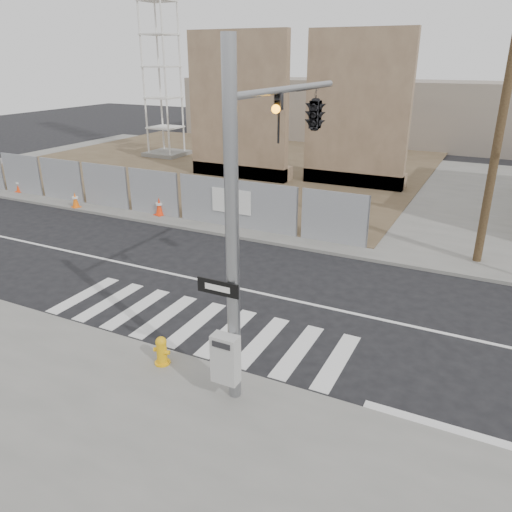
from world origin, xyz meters
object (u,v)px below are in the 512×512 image
at_px(signal_pole, 291,152).
at_px(fire_hydrant, 162,350).
at_px(traffic_cone_b, 75,200).
at_px(traffic_cone_c, 159,207).
at_px(crane_tower, 158,19).
at_px(traffic_cone_a, 19,185).
at_px(traffic_cone_d, 253,220).

distance_m(signal_pole, fire_hydrant, 5.40).
xyz_separation_m(fire_hydrant, traffic_cone_b, (-11.46, 8.77, 0.01)).
bearing_deg(traffic_cone_c, crane_tower, 124.56).
height_order(fire_hydrant, traffic_cone_a, traffic_cone_a).
distance_m(traffic_cone_c, traffic_cone_d, 4.56).
relative_size(crane_tower, traffic_cone_c, 22.74).
xyz_separation_m(traffic_cone_b, traffic_cone_d, (8.86, 1.03, -0.02)).
height_order(traffic_cone_a, traffic_cone_d, traffic_cone_a).
height_order(signal_pole, traffic_cone_b, signal_pole).
relative_size(signal_pole, traffic_cone_a, 9.52).
height_order(signal_pole, traffic_cone_d, signal_pole).
xyz_separation_m(signal_pole, fire_hydrant, (-2.06, -2.50, -4.32)).
bearing_deg(signal_pole, traffic_cone_c, 142.70).
bearing_deg(traffic_cone_c, traffic_cone_a, 179.39).
distance_m(traffic_cone_a, traffic_cone_b, 4.90).
distance_m(crane_tower, traffic_cone_b, 15.88).
height_order(traffic_cone_b, traffic_cone_d, traffic_cone_b).
bearing_deg(signal_pole, traffic_cone_b, 155.13).
bearing_deg(signal_pole, traffic_cone_d, 122.57).
relative_size(signal_pole, traffic_cone_b, 9.71).
distance_m(fire_hydrant, traffic_cone_c, 11.91).
relative_size(signal_pole, traffic_cone_d, 10.15).
height_order(traffic_cone_b, traffic_cone_c, traffic_cone_c).
xyz_separation_m(crane_tower, traffic_cone_a, (-0.85, -11.93, -8.55)).
bearing_deg(crane_tower, traffic_cone_c, -55.44).
height_order(signal_pole, traffic_cone_a, signal_pole).
xyz_separation_m(crane_tower, traffic_cone_c, (8.29, -12.03, -8.51)).
relative_size(crane_tower, fire_hydrant, 25.98).
bearing_deg(traffic_cone_a, traffic_cone_c, -0.61).
bearing_deg(traffic_cone_a, traffic_cone_b, -9.94).
distance_m(signal_pole, traffic_cone_c, 12.34).
bearing_deg(traffic_cone_d, crane_tower, 137.52).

